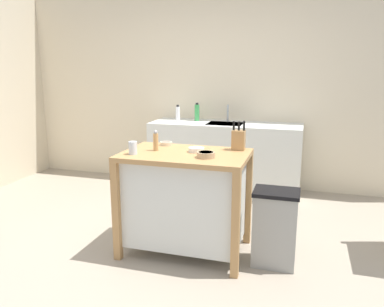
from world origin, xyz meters
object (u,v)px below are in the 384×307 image
Objects in this scene: pepper_grinder at (156,141)px; bowl_stoneware_deep at (166,143)px; bowl_ceramic_wide at (206,155)px; bowl_ceramic_small at (196,150)px; kitchen_island at (185,197)px; trash_bin at (275,228)px; sink_faucet at (228,113)px; drinking_cup at (133,148)px; bottle_spray_cleaner at (178,114)px; bottle_dish_soap at (197,112)px; knife_block at (239,140)px.

bowl_stoneware_deep is at bearing 88.78° from pepper_grinder.
bowl_ceramic_wide is 0.22m from bowl_ceramic_small.
trash_bin is (0.77, -0.02, -0.18)m from kitchen_island.
pepper_grinder reaches higher than bowl_ceramic_small.
sink_faucet reaches higher than pepper_grinder.
drinking_cup is 1.88m from bottle_spray_cleaner.
bowl_stoneware_deep is 0.48× the size of bottle_dish_soap.
bottle_spray_cleaner is at bearing 113.76° from bowl_ceramic_small.
bowl_ceramic_wide is at bearing -64.89° from bottle_spray_cleaner.
bowl_stoneware_deep is 0.64× the size of pepper_grinder.
drinking_cup is at bearing -156.37° from kitchen_island.
pepper_grinder is 0.80× the size of sink_faucet.
kitchen_island is at bearing -69.33° from bottle_spray_cleaner.
kitchen_island reaches higher than trash_bin.
sink_faucet reaches higher than kitchen_island.
knife_block reaches higher than drinking_cup.
knife_block is 1.75× the size of bowl_ceramic_wide.
knife_block is at bearing 144.02° from trash_bin.
drinking_cup is (-0.13, -0.42, 0.04)m from bowl_stoneware_deep.
sink_faucet reaches higher than bottle_spray_cleaner.
sink_faucet reaches higher than bowl_stoneware_deep.
knife_block is 2.26× the size of bowl_stoneware_deep.
bowl_ceramic_wide is at bearing -118.83° from knife_block.
pepper_grinder is (0.13, 0.19, 0.03)m from drinking_cup.
bottle_dish_soap is (-0.42, 1.84, 0.50)m from kitchen_island.
pepper_grinder is 1.72m from bottle_spray_cleaner.
kitchen_island is at bearing -144.41° from bowl_ceramic_small.
bowl_ceramic_small is 0.36m from pepper_grinder.
bowl_stoneware_deep is at bearing -75.38° from bottle_spray_cleaner.
drinking_cup is 2.01m from bottle_dish_soap.
drinking_cup is at bearing -107.45° from bowl_stoneware_deep.
bottle_spray_cleaner reaches higher than pepper_grinder.
knife_block is 1.79m from bottle_spray_cleaner.
sink_faucet is at bearing 96.57° from bowl_ceramic_wide.
kitchen_island is at bearing 178.56° from trash_bin.
pepper_grinder is at bearing -161.16° from knife_block.
trash_bin is (1.03, -0.27, -0.58)m from bowl_stoneware_deep.
pepper_grinder is at bearing -97.57° from sink_faucet.
bowl_ceramic_small is at bearing -66.24° from bottle_spray_cleaner.
bowl_ceramic_small is at bearing -86.81° from sink_faucet.
bottle_spray_cleaner reaches higher than bowl_ceramic_small.
bowl_ceramic_wide reaches higher than bowl_stoneware_deep.
bottle_spray_cleaner is (-0.24, 1.87, 0.05)m from drinking_cup.
trash_bin is 2.31m from bottle_dish_soap.
bottle_spray_cleaner is at bearing 125.73° from knife_block.
kitchen_island is at bearing -43.53° from bowl_stoneware_deep.
pepper_grinder is at bearing 178.23° from trash_bin.
drinking_cup is 1.32m from trash_bin.
pepper_grinder is (-0.27, 0.01, 0.47)m from kitchen_island.
trash_bin is at bearing -6.45° from bowl_ceramic_small.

